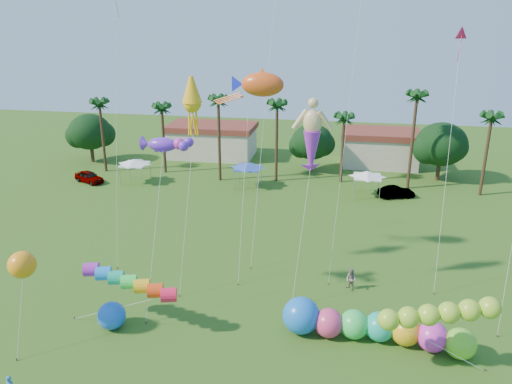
% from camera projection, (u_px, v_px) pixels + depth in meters
% --- Properties ---
extents(tree_line, '(69.46, 8.91, 11.00)m').
position_uv_depth(tree_line, '(332.00, 142.00, 63.98)').
color(tree_line, '#3A2819').
rests_on(tree_line, ground).
extents(buildings_row, '(35.00, 7.00, 4.00)m').
position_uv_depth(buildings_row, '(286.00, 146.00, 71.45)').
color(buildings_row, beige).
rests_on(buildings_row, ground).
extents(tent_row, '(31.00, 4.00, 0.60)m').
position_uv_depth(tent_row, '(247.00, 167.00, 59.02)').
color(tent_row, white).
rests_on(tent_row, ground).
extents(car_a, '(4.52, 3.31, 1.43)m').
position_uv_depth(car_a, '(89.00, 177.00, 61.95)').
color(car_a, '#4C4C54').
rests_on(car_a, ground).
extents(car_b, '(4.29, 2.55, 1.34)m').
position_uv_depth(car_b, '(396.00, 192.00, 56.69)').
color(car_b, '#4C4C54').
rests_on(car_b, ground).
extents(spectator_b, '(1.05, 1.03, 1.71)m').
position_uv_depth(spectator_b, '(351.00, 279.00, 37.39)').
color(spectator_b, gray).
rests_on(spectator_b, ground).
extents(caterpillar_inflatable, '(11.91, 3.08, 2.43)m').
position_uv_depth(caterpillar_inflatable, '(368.00, 327.00, 31.39)').
color(caterpillar_inflatable, '#DC3A71').
rests_on(caterpillar_inflatable, ground).
extents(blue_ball, '(1.84, 1.84, 1.84)m').
position_uv_depth(blue_ball, '(112.00, 316.00, 32.73)').
color(blue_ball, blue).
rests_on(blue_ball, ground).
extents(rainbow_tube, '(8.91, 1.49, 3.43)m').
position_uv_depth(rainbow_tube, '(143.00, 292.00, 31.58)').
color(rainbow_tube, '#EF1A43').
rests_on(rainbow_tube, ground).
extents(green_worm, '(9.13, 1.93, 4.17)m').
position_uv_depth(green_worm, '(389.00, 320.00, 27.87)').
color(green_worm, '#99CB2D').
rests_on(green_worm, ground).
extents(orange_ball_kite, '(1.68, 2.85, 6.23)m').
position_uv_depth(orange_ball_kite, '(22.00, 265.00, 29.91)').
color(orange_ball_kite, orange).
rests_on(orange_ball_kite, ground).
extents(merman_kite, '(2.43, 4.05, 13.90)m').
position_uv_depth(merman_kite, '(312.00, 140.00, 34.30)').
color(merman_kite, '#DBBC7C').
rests_on(merman_kite, ground).
extents(fish_kite, '(5.11, 5.93, 15.69)m').
position_uv_depth(fish_kite, '(262.00, 85.00, 37.42)').
color(fish_kite, '#DD4F18').
rests_on(fish_kite, ground).
extents(squid_kite, '(1.60, 4.98, 15.59)m').
position_uv_depth(squid_kite, '(192.00, 104.00, 36.06)').
color(squid_kite, yellow).
rests_on(squid_kite, ground).
extents(lobster_kite, '(3.95, 5.20, 12.18)m').
position_uv_depth(lobster_kite, '(163.00, 145.00, 32.89)').
color(lobster_kite, '#6829CF').
rests_on(lobster_kite, ground).
extents(delta_kite_red, '(1.11, 4.76, 18.86)m').
position_uv_depth(delta_kite_red, '(461.00, 40.00, 34.98)').
color(delta_kite_red, red).
rests_on(delta_kite_red, ground).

